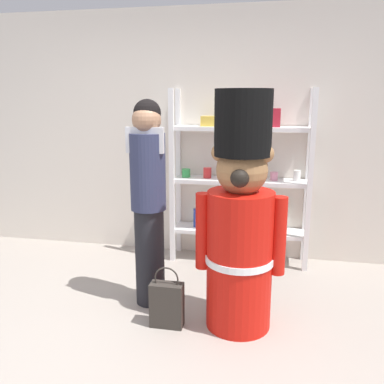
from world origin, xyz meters
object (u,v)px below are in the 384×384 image
shopping_bag (167,304)px  person_shopper (148,196)px  merchandise_shelf (240,177)px  teddy_bear_guard (240,224)px

shopping_bag → person_shopper: bearing=124.2°
merchandise_shelf → teddy_bear_guard: bearing=-84.9°
shopping_bag → teddy_bear_guard: bearing=13.5°
teddy_bear_guard → shopping_bag: size_ratio=3.68×
teddy_bear_guard → shopping_bag: (-0.53, -0.13, -0.63)m
merchandise_shelf → shopping_bag: merchandise_shelf is taller
person_shopper → shopping_bag: (0.23, -0.34, -0.74)m
person_shopper → shopping_bag: person_shopper is taller
merchandise_shelf → teddy_bear_guard: (0.11, -1.29, -0.10)m
teddy_bear_guard → person_shopper: (-0.76, 0.22, 0.12)m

